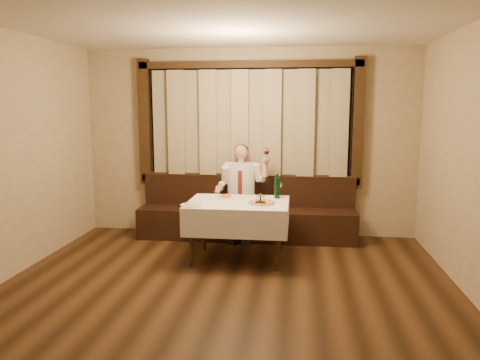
# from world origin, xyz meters

# --- Properties ---
(room) EXTENTS (5.01, 6.01, 2.81)m
(room) POSITION_xyz_m (-0.00, 0.97, 1.50)
(room) COLOR black
(room) RESTS_ON ground
(banquette) EXTENTS (3.20, 0.61, 0.94)m
(banquette) POSITION_xyz_m (0.00, 2.72, 0.31)
(banquette) COLOR black
(banquette) RESTS_ON ground
(dining_table) EXTENTS (1.27, 0.97, 0.76)m
(dining_table) POSITION_xyz_m (0.00, 1.70, 0.65)
(dining_table) COLOR black
(dining_table) RESTS_ON ground
(pizza) EXTENTS (0.35, 0.35, 0.04)m
(pizza) POSITION_xyz_m (0.31, 1.60, 0.77)
(pizza) COLOR white
(pizza) RESTS_ON dining_table
(pasta_red) EXTENTS (0.25, 0.25, 0.09)m
(pasta_red) POSITION_xyz_m (-0.19, 1.92, 0.79)
(pasta_red) COLOR white
(pasta_red) RESTS_ON dining_table
(pasta_cream) EXTENTS (0.26, 0.26, 0.09)m
(pasta_cream) POSITION_xyz_m (-0.53, 1.38, 0.79)
(pasta_cream) COLOR white
(pasta_cream) RESTS_ON dining_table
(green_bottle) EXTENTS (0.07, 0.07, 0.33)m
(green_bottle) POSITION_xyz_m (0.48, 1.97, 0.90)
(green_bottle) COLOR #0E4117
(green_bottle) RESTS_ON dining_table
(table_wine_glass) EXTENTS (0.08, 0.08, 0.21)m
(table_wine_glass) POSITION_xyz_m (0.50, 2.06, 0.91)
(table_wine_glass) COLOR white
(table_wine_glass) RESTS_ON dining_table
(cruet_caddy) EXTENTS (0.13, 0.07, 0.13)m
(cruet_caddy) POSITION_xyz_m (0.29, 1.54, 0.80)
(cruet_caddy) COLOR black
(cruet_caddy) RESTS_ON dining_table
(seated_man) EXTENTS (0.76, 0.57, 1.40)m
(seated_man) POSITION_xyz_m (-0.08, 2.63, 0.81)
(seated_man) COLOR black
(seated_man) RESTS_ON ground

